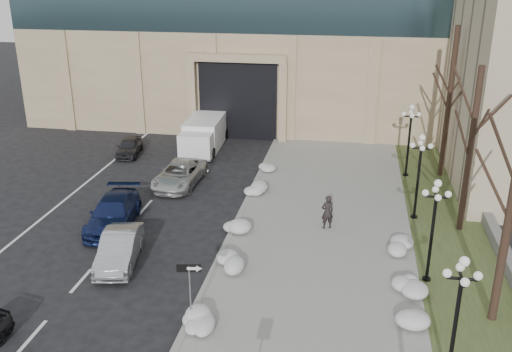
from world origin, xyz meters
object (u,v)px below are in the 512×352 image
Objects in this scene: car_e at (129,147)px; one_way_sign at (193,275)px; lamppost_a at (458,305)px; lamppost_c at (419,165)px; car_b at (119,249)px; car_c at (113,213)px; box_truck at (205,134)px; car_d at (180,174)px; pedestrian at (327,212)px; lamppost_d at (410,131)px; lamppost_b at (434,217)px.

car_e is 1.41× the size of one_way_sign.
lamppost_a reaches higher than one_way_sign.
lamppost_c is at bearing 40.93° from one_way_sign.
car_c reaches higher than car_b.
box_truck is 2.69× the size of one_way_sign.
car_c is 18.31m from lamppost_a.
pedestrian reaches higher than car_d.
pedestrian is 0.26× the size of box_truck.
car_c is at bearing 120.64° from one_way_sign.
car_b is at bearing -90.26° from box_truck.
car_d is 1.06× the size of lamppost_c.
pedestrian is at bearing -54.16° from box_truck.
lamppost_d reaches higher than car_b.
car_b is 4.05m from car_c.
one_way_sign reaches higher than car_b.
box_truck is at bearing 93.71° from one_way_sign.
box_truck is 14.94m from lamppost_d.
lamppost_c is at bearing 16.64° from car_b.
box_truck is at bearing 121.56° from lamppost_a.
one_way_sign is (10.13, -18.82, 1.51)m from car_e.
car_e is at bearing -153.64° from box_truck.
lamppost_a is (13.72, -5.78, 2.34)m from car_b.
lamppost_a reaches higher than car_e.
car_b is 2.45× the size of pedestrian.
car_d is at bearing 146.69° from lamppost_b.
car_e is 0.76× the size of lamppost_d.
car_d is 1.06× the size of lamppost_d.
car_d is (1.66, 6.24, -0.06)m from car_c.
car_e is 20.79m from lamppost_c.
lamppost_c reaches higher than car_d.
lamppost_c is (13.89, -2.63, 2.37)m from car_d.
car_b is at bearing -134.99° from lamppost_d.
pedestrian is (10.99, 1.45, 0.26)m from car_c.
lamppost_b and lamppost_d have the same top height.
lamppost_b is at bearing 112.92° from pedestrian.
lamppost_d is (13.89, 3.87, 2.37)m from car_d.
car_d is 7.69m from box_truck.
lamppost_d reaches higher than car_e.
box_truck is at bearing -75.49° from pedestrian.
car_e is at bearing 99.02° from car_b.
car_d is at bearing 66.47° from car_c.
lamppost_d is at bearing -17.05° from box_truck.
lamppost_a is 19.50m from lamppost_d.
lamppost_a is (15.55, -9.39, 2.31)m from car_c.
car_c is 1.04× the size of car_d.
car_c is 18.69m from lamppost_d.
box_truck is 1.46× the size of lamppost_a.
one_way_sign is 14.40m from lamppost_c.
car_b is at bearing -86.33° from car_d.
car_e is 21.42m from one_way_sign.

